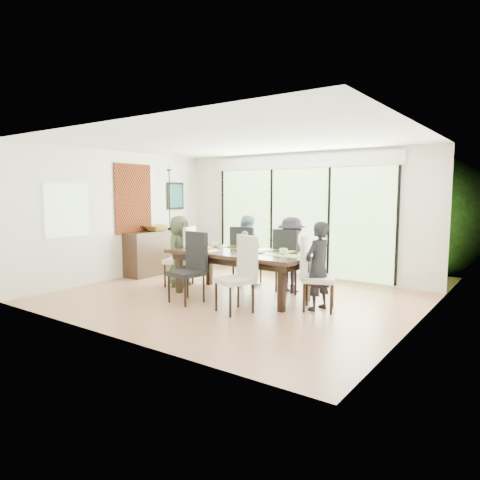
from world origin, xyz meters
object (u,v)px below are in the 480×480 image
Objects in this scene: person_far_left at (247,250)px; vase at (245,248)px; chair_near_right at (234,274)px; cup_b at (245,250)px; chair_far_right at (292,260)px; chair_right_end at (319,273)px; person_right_end at (318,266)px; table_top at (241,253)px; laptop at (200,247)px; sideboard at (160,252)px; cup_c at (283,251)px; cup_a at (215,245)px; chair_far_left at (247,255)px; person_far_right at (291,255)px; chair_near_left at (186,268)px; bowl at (156,228)px; chair_left_end at (179,256)px; person_left_end at (179,251)px.

vase is (0.50, -0.78, 0.18)m from person_far_left.
person_far_left is at bearing 140.04° from chair_near_right.
person_far_left is at bearing 122.66° from vase.
chair_far_right is at bearing 67.17° from cup_b.
person_right_end is (-0.02, 0.00, 0.10)m from chair_right_end.
chair_near_right reaches higher than cup_b.
table_top is 7.27× the size of laptop.
table_top is at bearing -77.37° from person_right_end.
person_right_end is 1.34m from cup_b.
sideboard is (-4.32, 0.75, -0.11)m from chair_right_end.
cup_c is at bearing 109.54° from chair_far_right.
cup_a is at bearing -15.74° from sideboard.
person_far_right is (1.00, -0.02, 0.10)m from chair_far_left.
chair_near_left is 0.85× the size of person_far_right.
chair_right_end reaches higher than cup_c.
chair_near_left is 2.81m from bowl.
chair_left_end is at bearing -29.55° from sideboard.
person_far_right is at bearing 109.16° from chair_near_right.
cup_b is at bearing 135.29° from chair_near_right.
chair_far_left reaches higher than sideboard.
chair_far_left is 1.00× the size of chair_far_right.
chair_right_end is 2.18m from chair_near_left.
chair_far_right is 1.01m from person_far_left.
chair_far_right is at bearing 177.33° from person_far_left.
chair_left_end reaches higher than bowl.
bowl is (-2.97, 0.75, 0.18)m from cup_b.
chair_far_right is 2.02m from chair_near_left.
person_right_end is 1.00× the size of person_far_right.
person_left_end is 1.64m from cup_b.
person_left_end reaches higher than sideboard.
person_far_right is 1.69m from laptop.
cup_a is at bearing 163.61° from cup_b.
chair_far_left is 0.79m from cup_a.
chair_left_end reaches higher than table_top.
chair_right_end is at bearing 153.12° from person_far_left.
vase is (-0.50, -0.80, 0.28)m from chair_far_right.
table_top is 1.51m from chair_right_end.
chair_near_right is 3.67m from bowl.
table_top is at bearing 60.54° from person_far_right.
person_far_left is 0.74m from cup_a.
person_far_right is at bearing -82.62° from person_left_end.
person_right_end is at bearing 152.91° from person_far_left.
cup_a is at bearing 172.41° from vase.
cup_c is (0.75, 0.05, -0.01)m from vase.
bowl is at bearing 171.40° from cup_c.
laptop is 0.21× the size of sideboard.
cup_b is at bearing -108.37° from person_left_end.
chair_far_left is 2.30× the size of bowl.
chair_right_end reaches higher than bowl.
chair_left_end is at bearing 34.51° from person_far_left.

